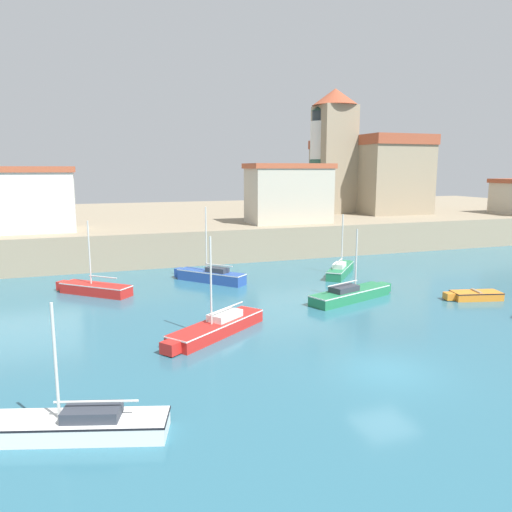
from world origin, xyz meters
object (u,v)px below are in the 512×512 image
(sailboat_green_4, at_px, (341,269))
(dinghy_orange_0, at_px, (474,295))
(church, at_px, (361,170))
(harbor_shed_near_wharf, at_px, (29,199))
(sailboat_red_3, at_px, (217,327))
(harbor_shed_mid_row, at_px, (289,193))
(lighthouse, at_px, (319,161))
(sailboat_red_7, at_px, (94,288))
(sailboat_white_6, at_px, (72,425))
(sailboat_green_5, at_px, (351,294))
(sailboat_blue_1, at_px, (210,275))

(sailboat_green_4, bearing_deg, dinghy_orange_0, -65.05)
(dinghy_orange_0, height_order, sailboat_green_4, sailboat_green_4)
(sailboat_green_4, bearing_deg, church, 56.15)
(dinghy_orange_0, bearing_deg, harbor_shed_near_wharf, 141.54)
(dinghy_orange_0, distance_m, harbor_shed_near_wharf, 36.42)
(sailboat_red_3, height_order, church, church)
(harbor_shed_near_wharf, relative_size, harbor_shed_mid_row, 0.92)
(sailboat_red_3, xyz_separation_m, harbor_shed_near_wharf, (-10.44, 23.56, 5.45))
(lighthouse, xyz_separation_m, harbor_shed_mid_row, (-8.00, -9.31, -3.33))
(sailboat_red_7, bearing_deg, sailboat_white_6, -93.74)
(lighthouse, relative_size, harbor_shed_mid_row, 1.53)
(sailboat_green_4, bearing_deg, harbor_shed_mid_row, 88.34)
(sailboat_white_6, bearing_deg, harbor_shed_near_wharf, 96.30)
(sailboat_red_7, bearing_deg, sailboat_green_5, -24.53)
(sailboat_white_6, bearing_deg, church, 49.66)
(sailboat_green_4, xyz_separation_m, church, (15.21, 22.68, 7.88))
(harbor_shed_mid_row, bearing_deg, sailboat_blue_1, -135.80)
(harbor_shed_mid_row, bearing_deg, church, 36.73)
(harbor_shed_near_wharf, bearing_deg, sailboat_blue_1, -41.59)
(harbor_shed_near_wharf, height_order, harbor_shed_mid_row, harbor_shed_mid_row)
(harbor_shed_mid_row, bearing_deg, dinghy_orange_0, -78.89)
(sailboat_green_4, relative_size, church, 0.29)
(sailboat_blue_1, relative_size, lighthouse, 0.44)
(sailboat_green_5, height_order, lighthouse, lighthouse)
(sailboat_white_6, relative_size, sailboat_red_7, 1.32)
(sailboat_red_3, relative_size, church, 0.35)
(sailboat_red_3, bearing_deg, sailboat_white_6, -130.57)
(church, bearing_deg, sailboat_green_4, -123.85)
(sailboat_green_4, bearing_deg, harbor_shed_near_wharf, 151.82)
(sailboat_red_7, bearing_deg, lighthouse, 37.42)
(sailboat_green_5, bearing_deg, sailboat_red_3, -159.66)
(sailboat_blue_1, height_order, sailboat_green_4, sailboat_blue_1)
(dinghy_orange_0, height_order, harbor_shed_mid_row, harbor_shed_mid_row)
(sailboat_green_5, relative_size, harbor_shed_near_wharf, 0.89)
(sailboat_blue_1, height_order, sailboat_red_7, sailboat_blue_1)
(sailboat_green_4, bearing_deg, sailboat_red_7, 179.91)
(sailboat_white_6, relative_size, church, 0.37)
(sailboat_red_7, bearing_deg, dinghy_orange_0, -22.55)
(sailboat_red_3, bearing_deg, harbor_shed_near_wharf, 113.89)
(sailboat_green_4, relative_size, lighthouse, 0.40)
(lighthouse, distance_m, harbor_shed_near_wharf, 33.22)
(sailboat_white_6, bearing_deg, lighthouse, 54.44)
(sailboat_red_3, distance_m, sailboat_white_6, 10.67)
(harbor_shed_mid_row, bearing_deg, sailboat_red_3, -121.13)
(sailboat_green_5, bearing_deg, sailboat_green_4, 66.03)
(sailboat_red_7, xyz_separation_m, church, (34.14, 22.65, 7.93))
(sailboat_red_3, distance_m, sailboat_green_5, 10.72)
(sailboat_green_5, xyz_separation_m, harbor_shed_near_wharf, (-20.48, 19.83, 5.44))
(dinghy_orange_0, relative_size, sailboat_red_7, 0.76)
(sailboat_green_5, xyz_separation_m, church, (18.40, 29.84, 7.91))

